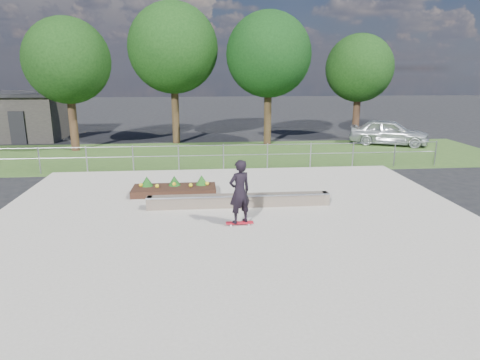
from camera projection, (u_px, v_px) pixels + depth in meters
name	position (u px, v px, depth m)	size (l,w,h in m)	color
ground	(238.00, 231.00, 12.16)	(120.00, 120.00, 0.00)	black
grass_verge	(220.00, 155.00, 22.76)	(30.00, 8.00, 0.02)	#314F1F
concrete_slab	(238.00, 230.00, 12.15)	(15.00, 15.00, 0.06)	#A9A396
fence	(223.00, 154.00, 19.19)	(20.06, 0.06, 1.20)	#989AA0
building	(1.00, 115.00, 27.88)	(8.40, 5.40, 3.00)	#2A2825
tree_far_left	(67.00, 61.00, 22.75)	(4.55, 4.55, 7.15)	#352115
tree_mid_left	(173.00, 48.00, 24.97)	(5.25, 5.25, 8.25)	#312213
tree_mid_right	(269.00, 55.00, 24.59)	(4.90, 4.90, 7.70)	#2F2112
tree_far_right	(359.00, 68.00, 26.75)	(4.20, 4.20, 6.60)	#301D13
grind_ledge	(239.00, 200.00, 14.07)	(6.00, 0.44, 0.43)	brown
planter_bed	(174.00, 188.00, 15.56)	(3.00, 1.20, 0.61)	black
skateboarder	(240.00, 192.00, 12.19)	(0.80, 0.70, 1.94)	silver
parked_car	(389.00, 132.00, 25.63)	(1.83, 4.54, 1.55)	#B5BBC0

